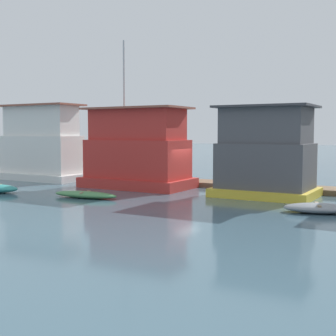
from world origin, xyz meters
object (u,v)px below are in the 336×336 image
object	(u,v)px
houseboat_white	(41,146)
dinghy_green	(85,195)
houseboat_red	(137,151)
houseboat_yellow	(266,154)
dinghy_grey	(318,208)

from	to	relation	value
houseboat_white	dinghy_green	distance (m)	11.10
houseboat_white	houseboat_red	bearing A→B (deg)	-3.48
houseboat_red	houseboat_yellow	xyz separation A→B (m)	(8.38, 0.08, -0.00)
houseboat_white	houseboat_red	world-z (taller)	houseboat_red
houseboat_white	dinghy_grey	xyz separation A→B (m)	(20.93, -4.42, -2.28)
houseboat_yellow	dinghy_green	xyz separation A→B (m)	(-8.15, -5.47, -2.14)
houseboat_white	houseboat_yellow	xyz separation A→B (m)	(17.24, -0.46, -0.18)
houseboat_yellow	dinghy_grey	world-z (taller)	houseboat_yellow
houseboat_white	houseboat_red	xyz separation A→B (m)	(8.86, -0.54, -0.17)
houseboat_red	dinghy_green	world-z (taller)	houseboat_red
houseboat_yellow	dinghy_grey	distance (m)	5.81
houseboat_red	houseboat_yellow	world-z (taller)	houseboat_red
dinghy_green	houseboat_white	bearing A→B (deg)	146.90
houseboat_yellow	dinghy_grey	bearing A→B (deg)	-47.12
houseboat_red	dinghy_grey	size ratio (longest dim) A/B	2.88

